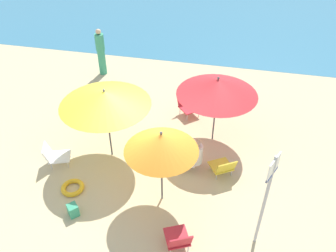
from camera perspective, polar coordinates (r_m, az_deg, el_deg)
name	(u,v)px	position (r m, az deg, el deg)	size (l,w,h in m)	color
ground_plane	(143,171)	(8.59, -4.21, -7.38)	(40.00, 40.00, 0.00)	#CCB789
umbrella_red	(218,87)	(8.60, 8.15, 6.42)	(2.03, 2.03, 1.93)	#4C4C51
umbrella_orange	(161,142)	(6.83, -1.12, -2.72)	(1.52, 1.52, 1.92)	#4C4C51
umbrella_yellow	(105,98)	(8.07, -10.37, 4.55)	(2.14, 2.14, 1.97)	#4C4C51
beach_chair_a	(55,155)	(9.00, -18.16, -4.54)	(0.72, 0.64, 0.58)	white
beach_chair_b	(168,144)	(8.86, -0.07, -3.03)	(0.66, 0.67, 0.58)	white
beach_chair_c	(188,105)	(10.28, 3.26, 3.55)	(0.77, 0.78, 0.59)	red
beach_chair_d	(178,239)	(6.94, 1.73, -18.16)	(0.66, 0.73, 0.66)	red
beach_chair_e	(223,167)	(8.38, 9.06, -6.63)	(0.71, 0.74, 0.56)	gold
person_a	(193,155)	(8.32, 4.21, -4.72)	(0.57, 0.40, 0.94)	silver
person_b	(101,52)	(12.35, -10.99, 11.89)	(0.30, 0.30, 1.65)	#389970
warning_sign	(267,191)	(6.39, 16.05, -10.25)	(0.21, 0.41, 2.29)	#ADADB2
swim_ring	(73,188)	(8.41, -15.43, -9.75)	(0.54, 0.54, 0.11)	yellow
beach_bag	(73,210)	(7.85, -15.36, -13.21)	(0.22, 0.20, 0.28)	#389970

